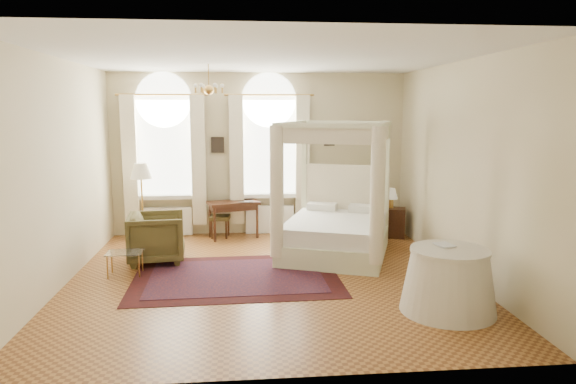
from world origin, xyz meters
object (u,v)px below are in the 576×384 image
at_px(nightstand, 395,223).
at_px(coffee_table, 125,254).
at_px(armchair, 157,238).
at_px(side_table, 448,281).
at_px(writing_desk, 233,207).
at_px(floor_lamp, 141,175).
at_px(canopy_bed, 335,226).
at_px(stool, 220,219).

relative_size(nightstand, coffee_table, 1.07).
distance_m(armchair, side_table, 4.79).
relative_size(writing_desk, coffee_table, 1.97).
xyz_separation_m(nightstand, coffee_table, (-4.91, -1.99, 0.04)).
height_order(armchair, floor_lamp, floor_lamp).
distance_m(canopy_bed, floor_lamp, 3.79).
height_order(stool, coffee_table, stool).
xyz_separation_m(canopy_bed, nightstand, (1.44, 1.20, -0.24)).
distance_m(writing_desk, side_table, 4.97).
xyz_separation_m(coffee_table, side_table, (4.42, -1.88, 0.07)).
bearing_deg(coffee_table, side_table, -22.99).
bearing_deg(side_table, stool, 126.00).
distance_m(writing_desk, armchair, 2.02).
bearing_deg(armchair, stool, -38.12).
relative_size(stool, coffee_table, 0.81).
bearing_deg(floor_lamp, coffee_table, -88.11).
bearing_deg(stool, side_table, -54.00).
distance_m(nightstand, floor_lamp, 5.08).
distance_m(canopy_bed, writing_desk, 2.32).
relative_size(armchair, floor_lamp, 0.59).
height_order(nightstand, stool, nightstand).
height_order(writing_desk, armchair, armchair).
bearing_deg(side_table, canopy_bed, 109.74).
xyz_separation_m(nightstand, stool, (-3.52, 0.31, 0.08)).
bearing_deg(nightstand, canopy_bed, -140.23).
height_order(coffee_table, floor_lamp, floor_lamp).
distance_m(canopy_bed, nightstand, 1.89).
xyz_separation_m(armchair, floor_lamp, (-0.45, 1.23, 0.91)).
height_order(stool, armchair, armchair).
xyz_separation_m(writing_desk, side_table, (2.77, -4.13, -0.23)).
bearing_deg(stool, writing_desk, -11.04).
height_order(coffee_table, side_table, side_table).
bearing_deg(canopy_bed, coffee_table, -167.09).
distance_m(armchair, floor_lamp, 1.60).
bearing_deg(armchair, nightstand, -80.18).
height_order(nightstand, floor_lamp, floor_lamp).
xyz_separation_m(armchair, side_table, (4.04, -2.57, -0.02)).
relative_size(nightstand, stool, 1.33).
distance_m(canopy_bed, stool, 2.57).
relative_size(canopy_bed, armchair, 2.84).
relative_size(nightstand, floor_lamp, 0.38).
bearing_deg(writing_desk, canopy_bed, -38.88).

